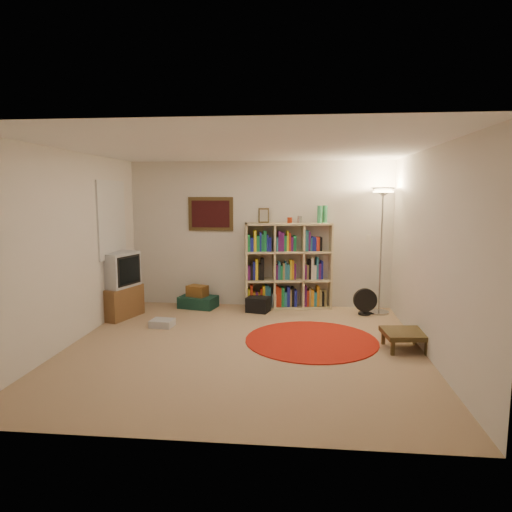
{
  "coord_description": "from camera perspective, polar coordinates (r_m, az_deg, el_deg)",
  "views": [
    {
      "loc": [
        0.71,
        -5.57,
        1.95
      ],
      "look_at": [
        0.1,
        0.6,
        1.1
      ],
      "focal_mm": 32.0,
      "sensor_mm": 36.0,
      "label": 1
    }
  ],
  "objects": [
    {
      "name": "side_table",
      "position": [
        6.1,
        18.08,
        -9.27
      ],
      "size": [
        0.57,
        0.57,
        0.24
      ],
      "rotation": [
        0.0,
        0.0,
        0.1
      ],
      "color": "#392A14",
      "rests_on": "ground"
    },
    {
      "name": "dvd_box",
      "position": [
        6.94,
        -11.63,
        -8.21
      ],
      "size": [
        0.35,
        0.3,
        0.11
      ],
      "rotation": [
        0.0,
        0.0,
        -0.1
      ],
      "color": "#B5B6BA",
      "rests_on": "ground"
    },
    {
      "name": "paper_towel",
      "position": [
        7.82,
        2.38,
        -5.67
      ],
      "size": [
        0.15,
        0.15,
        0.25
      ],
      "rotation": [
        0.0,
        0.0,
        -0.31
      ],
      "color": "silver",
      "rests_on": "ground"
    },
    {
      "name": "floor_lamp",
      "position": [
        7.57,
        15.54,
        5.64
      ],
      "size": [
        0.44,
        0.44,
        2.05
      ],
      "rotation": [
        0.0,
        0.0,
        0.13
      ],
      "color": "#ABABAF",
      "rests_on": "ground"
    },
    {
      "name": "room",
      "position": [
        5.71,
        -2.09,
        0.86
      ],
      "size": [
        4.54,
        4.54,
        2.54
      ],
      "color": "#9E7D5C",
      "rests_on": "ground"
    },
    {
      "name": "duffel_bag",
      "position": [
        7.61,
        0.28,
        -6.06
      ],
      "size": [
        0.42,
        0.37,
        0.25
      ],
      "rotation": [
        0.0,
        0.0,
        -0.25
      ],
      "color": "black",
      "rests_on": "ground"
    },
    {
      "name": "tv_stand",
      "position": [
        7.54,
        -16.97,
        -3.6
      ],
      "size": [
        0.69,
        0.83,
        1.04
      ],
      "rotation": [
        0.0,
        0.0,
        -0.31
      ],
      "color": "brown",
      "rests_on": "ground"
    },
    {
      "name": "suitcase",
      "position": [
        7.95,
        -7.23,
        -5.71
      ],
      "size": [
        0.69,
        0.52,
        0.2
      ],
      "rotation": [
        0.0,
        0.0,
        -0.22
      ],
      "color": "#113127",
      "rests_on": "ground"
    },
    {
      "name": "bookshelf",
      "position": [
        7.8,
        3.86,
        -1.38
      ],
      "size": [
        1.51,
        0.64,
        1.75
      ],
      "rotation": [
        0.0,
        0.0,
        0.16
      ],
      "color": "#C5B383",
      "rests_on": "ground"
    },
    {
      "name": "wicker_basket",
      "position": [
        7.91,
        -7.35,
        -4.35
      ],
      "size": [
        0.39,
        0.34,
        0.19
      ],
      "rotation": [
        0.0,
        0.0,
        -0.38
      ],
      "color": "brown",
      "rests_on": "suitcase"
    },
    {
      "name": "floor_fan",
      "position": [
        7.61,
        13.47,
        -5.57
      ],
      "size": [
        0.38,
        0.22,
        0.43
      ],
      "rotation": [
        0.0,
        0.0,
        0.11
      ],
      "color": "black",
      "rests_on": "ground"
    },
    {
      "name": "red_rug",
      "position": [
        6.24,
        6.93,
        -10.4
      ],
      "size": [
        1.77,
        1.77,
        0.02
      ],
      "color": "#99160B",
      "rests_on": "ground"
    }
  ]
}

